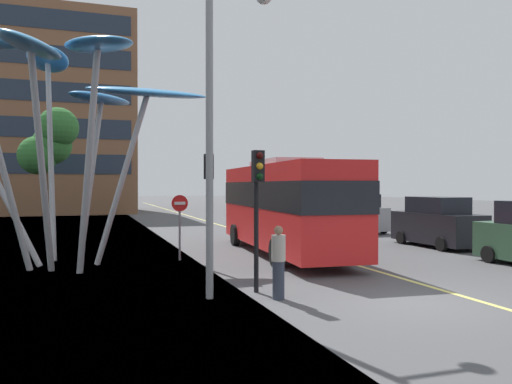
{
  "coord_description": "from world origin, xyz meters",
  "views": [
    {
      "loc": [
        -7.31,
        -10.2,
        2.75
      ],
      "look_at": [
        -1.44,
        7.27,
        2.5
      ],
      "focal_mm": 36.06,
      "sensor_mm": 36.0,
      "label": 1
    }
  ],
  "objects_px": {
    "car_parked_far": "(437,223)",
    "pedestrian": "(278,262)",
    "traffic_light_kerb_near": "(257,190)",
    "no_entry_sign": "(180,217)",
    "traffic_light_kerb_far": "(208,186)",
    "car_side_street": "(358,214)",
    "leaf_sculpture": "(56,83)",
    "red_bus": "(284,203)",
    "street_lamp": "(225,96)"
  },
  "relations": [
    {
      "from": "car_parked_far",
      "to": "pedestrian",
      "type": "xyz_separation_m",
      "value": [
        -10.51,
        -7.59,
        -0.16
      ]
    },
    {
      "from": "traffic_light_kerb_near",
      "to": "no_entry_sign",
      "type": "bearing_deg",
      "value": 97.68
    },
    {
      "from": "traffic_light_kerb_far",
      "to": "car_side_street",
      "type": "height_order",
      "value": "traffic_light_kerb_far"
    },
    {
      "from": "car_parked_far",
      "to": "no_entry_sign",
      "type": "distance_m",
      "value": 11.64
    },
    {
      "from": "leaf_sculpture",
      "to": "car_side_street",
      "type": "xyz_separation_m",
      "value": [
        16.02,
        7.79,
        -5.15
      ]
    },
    {
      "from": "traffic_light_kerb_near",
      "to": "car_side_street",
      "type": "xyz_separation_m",
      "value": [
        10.97,
        14.08,
        -1.58
      ]
    },
    {
      "from": "car_side_street",
      "to": "traffic_light_kerb_far",
      "type": "bearing_deg",
      "value": -137.94
    },
    {
      "from": "red_bus",
      "to": "traffic_light_kerb_far",
      "type": "distance_m",
      "value": 4.7
    },
    {
      "from": "traffic_light_kerb_far",
      "to": "car_parked_far",
      "type": "relative_size",
      "value": 0.82
    },
    {
      "from": "leaf_sculpture",
      "to": "traffic_light_kerb_far",
      "type": "height_order",
      "value": "leaf_sculpture"
    },
    {
      "from": "traffic_light_kerb_near",
      "to": "pedestrian",
      "type": "xyz_separation_m",
      "value": [
        0.25,
        -0.82,
        -1.74
      ]
    },
    {
      "from": "leaf_sculpture",
      "to": "pedestrian",
      "type": "xyz_separation_m",
      "value": [
        5.3,
        -7.12,
        -5.3
      ]
    },
    {
      "from": "red_bus",
      "to": "leaf_sculpture",
      "type": "bearing_deg",
      "value": -177.57
    },
    {
      "from": "car_side_street",
      "to": "pedestrian",
      "type": "xyz_separation_m",
      "value": [
        -10.72,
        -14.91,
        -0.15
      ]
    },
    {
      "from": "leaf_sculpture",
      "to": "red_bus",
      "type": "bearing_deg",
      "value": 2.43
    },
    {
      "from": "street_lamp",
      "to": "no_entry_sign",
      "type": "xyz_separation_m",
      "value": [
        0.07,
        6.56,
        -3.31
      ]
    },
    {
      "from": "leaf_sculpture",
      "to": "car_parked_far",
      "type": "bearing_deg",
      "value": 1.73
    },
    {
      "from": "traffic_light_kerb_far",
      "to": "street_lamp",
      "type": "relative_size",
      "value": 0.49
    },
    {
      "from": "traffic_light_kerb_near",
      "to": "car_side_street",
      "type": "relative_size",
      "value": 0.94
    },
    {
      "from": "red_bus",
      "to": "traffic_light_kerb_far",
      "type": "relative_size",
      "value": 2.98
    },
    {
      "from": "leaf_sculpture",
      "to": "pedestrian",
      "type": "distance_m",
      "value": 10.33
    },
    {
      "from": "traffic_light_kerb_near",
      "to": "car_parked_far",
      "type": "bearing_deg",
      "value": 32.17
    },
    {
      "from": "street_lamp",
      "to": "no_entry_sign",
      "type": "relative_size",
      "value": 3.23
    },
    {
      "from": "leaf_sculpture",
      "to": "street_lamp",
      "type": "height_order",
      "value": "leaf_sculpture"
    },
    {
      "from": "red_bus",
      "to": "pedestrian",
      "type": "distance_m",
      "value": 8.17
    },
    {
      "from": "leaf_sculpture",
      "to": "traffic_light_kerb_near",
      "type": "xyz_separation_m",
      "value": [
        5.04,
        -6.29,
        -3.56
      ]
    },
    {
      "from": "traffic_light_kerb_near",
      "to": "car_side_street",
      "type": "distance_m",
      "value": 17.92
    },
    {
      "from": "no_entry_sign",
      "to": "leaf_sculpture",
      "type": "bearing_deg",
      "value": -179.35
    },
    {
      "from": "traffic_light_kerb_far",
      "to": "street_lamp",
      "type": "height_order",
      "value": "street_lamp"
    },
    {
      "from": "traffic_light_kerb_far",
      "to": "car_parked_far",
      "type": "xyz_separation_m",
      "value": [
        11.13,
        2.92,
        -1.66
      ]
    },
    {
      "from": "traffic_light_kerb_near",
      "to": "no_entry_sign",
      "type": "distance_m",
      "value": 6.48
    },
    {
      "from": "red_bus",
      "to": "pedestrian",
      "type": "bearing_deg",
      "value": -112.55
    },
    {
      "from": "street_lamp",
      "to": "no_entry_sign",
      "type": "distance_m",
      "value": 7.35
    },
    {
      "from": "pedestrian",
      "to": "traffic_light_kerb_far",
      "type": "bearing_deg",
      "value": 97.55
    },
    {
      "from": "car_side_street",
      "to": "no_entry_sign",
      "type": "relative_size",
      "value": 1.62
    },
    {
      "from": "traffic_light_kerb_near",
      "to": "traffic_light_kerb_far",
      "type": "height_order",
      "value": "traffic_light_kerb_far"
    },
    {
      "from": "leaf_sculpture",
      "to": "pedestrian",
      "type": "bearing_deg",
      "value": -53.34
    },
    {
      "from": "red_bus",
      "to": "car_side_street",
      "type": "relative_size",
      "value": 2.9
    },
    {
      "from": "leaf_sculpture",
      "to": "car_side_street",
      "type": "height_order",
      "value": "leaf_sculpture"
    },
    {
      "from": "street_lamp",
      "to": "leaf_sculpture",
      "type": "bearing_deg",
      "value": 122.32
    },
    {
      "from": "car_side_street",
      "to": "pedestrian",
      "type": "relative_size",
      "value": 2.18
    },
    {
      "from": "leaf_sculpture",
      "to": "car_parked_far",
      "type": "relative_size",
      "value": 2.32
    },
    {
      "from": "traffic_light_kerb_far",
      "to": "car_parked_far",
      "type": "height_order",
      "value": "traffic_light_kerb_far"
    },
    {
      "from": "pedestrian",
      "to": "no_entry_sign",
      "type": "relative_size",
      "value": 0.74
    },
    {
      "from": "traffic_light_kerb_near",
      "to": "traffic_light_kerb_far",
      "type": "xyz_separation_m",
      "value": [
        -0.36,
        3.85,
        0.08
      ]
    },
    {
      "from": "red_bus",
      "to": "car_side_street",
      "type": "distance_m",
      "value": 10.69
    },
    {
      "from": "pedestrian",
      "to": "car_side_street",
      "type": "bearing_deg",
      "value": 54.28
    },
    {
      "from": "pedestrian",
      "to": "no_entry_sign",
      "type": "distance_m",
      "value": 7.28
    },
    {
      "from": "car_side_street",
      "to": "no_entry_sign",
      "type": "distance_m",
      "value": 14.15
    },
    {
      "from": "traffic_light_kerb_far",
      "to": "street_lamp",
      "type": "bearing_deg",
      "value": -97.79
    }
  ]
}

